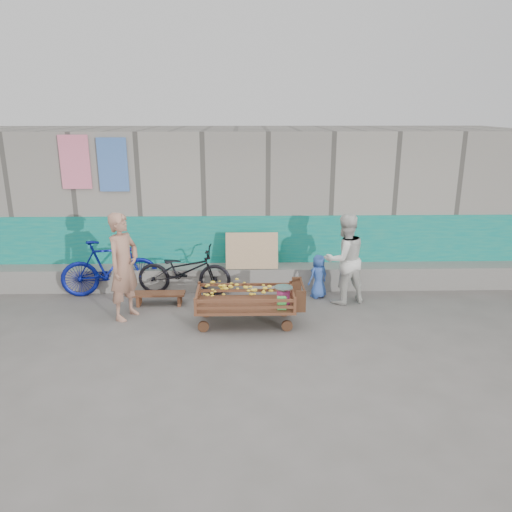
{
  "coord_description": "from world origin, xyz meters",
  "views": [
    {
      "loc": [
        0.16,
        -6.94,
        3.44
      ],
      "look_at": [
        0.36,
        1.2,
        1.0
      ],
      "focal_mm": 35.0,
      "sensor_mm": 36.0,
      "label": 1
    }
  ],
  "objects_px": {
    "banana_cart": "(243,295)",
    "bicycle_blue": "(110,268)",
    "bench": "(159,296)",
    "vendor_man": "(124,266)",
    "woman": "(344,259)",
    "child": "(319,276)",
    "bicycle_dark": "(184,271)"
  },
  "relations": [
    {
      "from": "banana_cart",
      "to": "woman",
      "type": "distance_m",
      "value": 2.06
    },
    {
      "from": "banana_cart",
      "to": "child",
      "type": "bearing_deg",
      "value": 39.96
    },
    {
      "from": "bicycle_dark",
      "to": "child",
      "type": "bearing_deg",
      "value": -90.86
    },
    {
      "from": "bench",
      "to": "woman",
      "type": "height_order",
      "value": "woman"
    },
    {
      "from": "bench",
      "to": "woman",
      "type": "xyz_separation_m",
      "value": [
        3.34,
        0.06,
        0.65
      ]
    },
    {
      "from": "bicycle_dark",
      "to": "bicycle_blue",
      "type": "height_order",
      "value": "bicycle_blue"
    },
    {
      "from": "bicycle_blue",
      "to": "bicycle_dark",
      "type": "bearing_deg",
      "value": -101.63
    },
    {
      "from": "child",
      "to": "bicycle_blue",
      "type": "height_order",
      "value": "bicycle_blue"
    },
    {
      "from": "banana_cart",
      "to": "vendor_man",
      "type": "relative_size",
      "value": 0.97
    },
    {
      "from": "vendor_man",
      "to": "bicycle_dark",
      "type": "relative_size",
      "value": 1.02
    },
    {
      "from": "bench",
      "to": "child",
      "type": "height_order",
      "value": "child"
    },
    {
      "from": "bicycle_blue",
      "to": "vendor_man",
      "type": "bearing_deg",
      "value": -165.17
    },
    {
      "from": "banana_cart",
      "to": "bicycle_dark",
      "type": "distance_m",
      "value": 1.8
    },
    {
      "from": "vendor_man",
      "to": "woman",
      "type": "xyz_separation_m",
      "value": [
        3.8,
        0.6,
        -0.08
      ]
    },
    {
      "from": "bench",
      "to": "bicycle_dark",
      "type": "relative_size",
      "value": 0.52
    },
    {
      "from": "woman",
      "to": "child",
      "type": "xyz_separation_m",
      "value": [
        -0.42,
        0.25,
        -0.41
      ]
    },
    {
      "from": "bench",
      "to": "bicycle_dark",
      "type": "height_order",
      "value": "bicycle_dark"
    },
    {
      "from": "bench",
      "to": "vendor_man",
      "type": "relative_size",
      "value": 0.51
    },
    {
      "from": "banana_cart",
      "to": "bicycle_dark",
      "type": "relative_size",
      "value": 0.99
    },
    {
      "from": "vendor_man",
      "to": "bicycle_blue",
      "type": "bearing_deg",
      "value": 52.0
    },
    {
      "from": "bicycle_blue",
      "to": "banana_cart",
      "type": "bearing_deg",
      "value": -130.92
    },
    {
      "from": "woman",
      "to": "bicycle_dark",
      "type": "relative_size",
      "value": 0.93
    },
    {
      "from": "banana_cart",
      "to": "vendor_man",
      "type": "xyz_separation_m",
      "value": [
        -1.98,
        0.33,
        0.4
      ]
    },
    {
      "from": "woman",
      "to": "child",
      "type": "height_order",
      "value": "woman"
    },
    {
      "from": "vendor_man",
      "to": "bicycle_blue",
      "type": "relative_size",
      "value": 1.01
    },
    {
      "from": "child",
      "to": "bench",
      "type": "bearing_deg",
      "value": -24.7
    },
    {
      "from": "vendor_man",
      "to": "woman",
      "type": "distance_m",
      "value": 3.84
    },
    {
      "from": "bench",
      "to": "vendor_man",
      "type": "xyz_separation_m",
      "value": [
        -0.46,
        -0.54,
        0.74
      ]
    },
    {
      "from": "vendor_man",
      "to": "bench",
      "type": "bearing_deg",
      "value": -14.77
    },
    {
      "from": "child",
      "to": "bicycle_blue",
      "type": "distance_m",
      "value": 3.93
    },
    {
      "from": "banana_cart",
      "to": "bicycle_blue",
      "type": "distance_m",
      "value": 2.89
    },
    {
      "from": "bench",
      "to": "vendor_man",
      "type": "bearing_deg",
      "value": -130.31
    }
  ]
}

